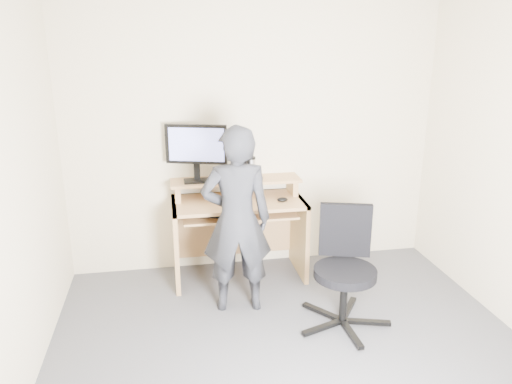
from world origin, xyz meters
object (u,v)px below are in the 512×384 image
object	(u,v)px
office_chair	(345,263)
monitor	(196,148)
desk	(237,218)
person	(237,220)

from	to	relation	value
office_chair	monitor	bearing A→B (deg)	151.48
desk	office_chair	xyz separation A→B (m)	(0.69, -1.00, -0.05)
desk	person	xyz separation A→B (m)	(-0.10, -0.64, 0.22)
desk	office_chair	bearing A→B (deg)	-55.32
desk	monitor	bearing A→B (deg)	172.60
monitor	office_chair	bearing A→B (deg)	-28.22
desk	office_chair	distance (m)	1.22
person	desk	bearing A→B (deg)	-94.87
monitor	person	xyz separation A→B (m)	(0.26, -0.69, -0.45)
desk	monitor	world-z (taller)	monitor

